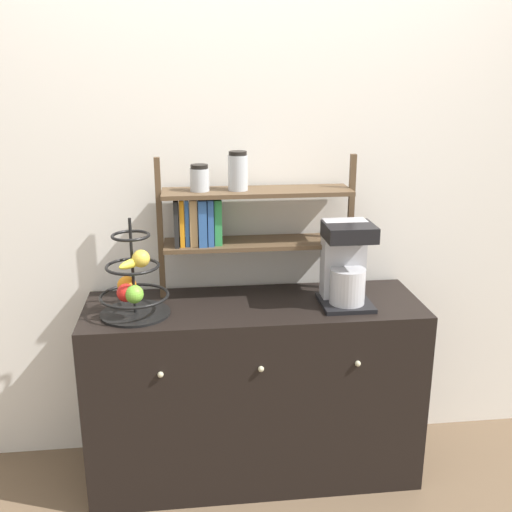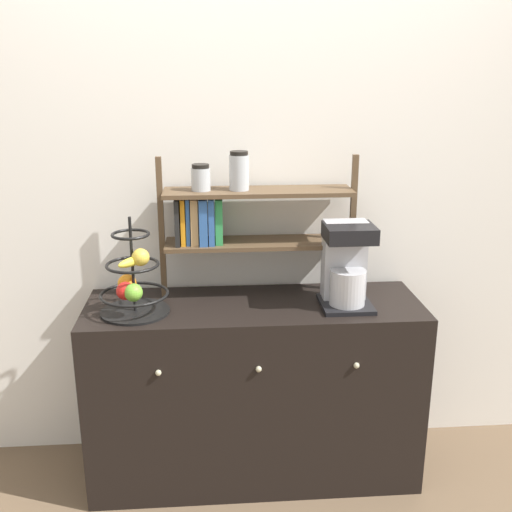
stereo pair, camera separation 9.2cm
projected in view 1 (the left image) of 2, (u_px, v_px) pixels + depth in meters
ground_plane at (260, 503)px, 2.53m from camera, size 12.00×12.00×0.00m
wall_back at (247, 177)px, 2.63m from camera, size 7.00×0.05×2.60m
sideboard at (254, 390)px, 2.63m from camera, size 1.42×0.48×0.81m
coffee_maker at (346, 264)px, 2.48m from camera, size 0.21×0.23×0.35m
fruit_stand at (133, 285)px, 2.36m from camera, size 0.28×0.28×0.40m
shelf_hutch at (231, 213)px, 2.52m from camera, size 0.84×0.20×0.62m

